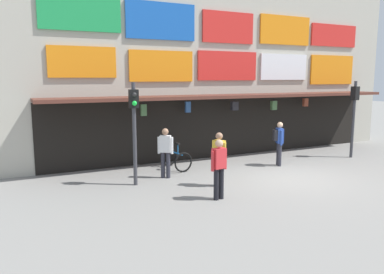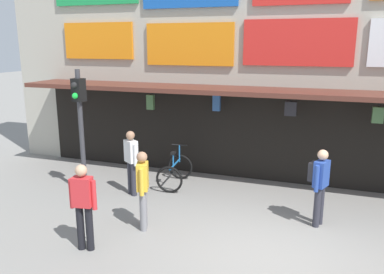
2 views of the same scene
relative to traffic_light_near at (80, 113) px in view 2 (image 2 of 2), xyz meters
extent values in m
plane|color=gray|center=(4.89, -1.36, -2.14)|extent=(80.00, 80.00, 0.00)
cube|color=#B2AD9E|center=(4.89, 3.24, 1.86)|extent=(18.00, 1.20, 8.00)
cube|color=#592D23|center=(4.89, 1.94, 0.46)|extent=(15.30, 1.40, 0.12)
cube|color=orange|center=(-1.01, 2.59, 1.73)|extent=(2.35, 0.08, 1.08)
cube|color=orange|center=(1.94, 2.59, 1.63)|extent=(2.59, 0.08, 1.17)
cube|color=red|center=(4.89, 2.59, 1.68)|extent=(2.79, 0.08, 1.19)
cylinder|color=black|center=(0.98, 1.99, 0.32)|extent=(0.02, 0.02, 0.16)
cube|color=#477042|center=(0.98, 1.99, 0.03)|extent=(0.21, 0.13, 0.42)
cylinder|color=black|center=(2.87, 2.22, 0.34)|extent=(0.02, 0.02, 0.12)
cube|color=#2D5693|center=(2.87, 2.22, 0.06)|extent=(0.20, 0.12, 0.43)
cylinder|color=black|center=(4.88, 1.99, 0.32)|extent=(0.02, 0.02, 0.16)
cube|color=#232328|center=(4.88, 1.99, 0.06)|extent=(0.29, 0.17, 0.36)
cylinder|color=black|center=(6.90, 2.01, 0.30)|extent=(0.02, 0.02, 0.20)
cube|color=#477042|center=(6.90, 2.01, 0.01)|extent=(0.25, 0.15, 0.38)
cube|color=black|center=(4.89, 2.62, -0.89)|extent=(15.30, 0.04, 2.50)
cylinder|color=#38383D|center=(0.00, 0.01, -0.54)|extent=(0.12, 0.12, 3.20)
cube|color=black|center=(0.00, 0.01, 0.56)|extent=(0.31, 0.27, 0.56)
sphere|color=black|center=(-0.02, -0.12, 0.69)|extent=(0.15, 0.15, 0.15)
sphere|color=#19DB3D|center=(-0.02, -0.12, 0.43)|extent=(0.15, 0.15, 0.15)
torus|color=black|center=(1.91, 1.90, -1.78)|extent=(0.72, 0.13, 0.72)
torus|color=black|center=(2.02, 0.81, -1.78)|extent=(0.72, 0.13, 0.72)
cylinder|color=#1E66A8|center=(1.96, 1.36, -1.53)|extent=(0.15, 0.99, 0.05)
cylinder|color=#1E66A8|center=(1.98, 1.19, -1.36)|extent=(0.04, 0.04, 0.35)
cube|color=black|center=(1.98, 1.19, -1.17)|extent=(0.12, 0.21, 0.06)
cylinder|color=#1E66A8|center=(1.92, 1.82, -1.36)|extent=(0.04, 0.04, 0.50)
cylinder|color=black|center=(1.92, 1.82, -1.11)|extent=(0.44, 0.08, 0.04)
cylinder|color=black|center=(1.54, -2.38, -1.70)|extent=(0.14, 0.14, 0.88)
cylinder|color=black|center=(1.72, -2.35, -1.70)|extent=(0.14, 0.14, 0.88)
cube|color=red|center=(1.63, -2.37, -0.98)|extent=(0.39, 0.27, 0.56)
sphere|color=tan|center=(1.63, -2.37, -0.57)|extent=(0.22, 0.22, 0.22)
cylinder|color=red|center=(1.42, -2.40, -1.03)|extent=(0.09, 0.09, 0.56)
cylinder|color=red|center=(1.85, -2.33, -1.03)|extent=(0.09, 0.09, 0.56)
cylinder|color=#2D2D38|center=(5.77, 0.22, -1.70)|extent=(0.14, 0.14, 0.88)
cylinder|color=#2D2D38|center=(5.71, 0.05, -1.70)|extent=(0.14, 0.14, 0.88)
cube|color=#28479E|center=(5.74, 0.14, -0.98)|extent=(0.34, 0.42, 0.56)
sphere|color=tan|center=(5.74, 0.14, -0.57)|extent=(0.22, 0.22, 0.22)
cylinder|color=#28479E|center=(5.82, 0.34, -1.03)|extent=(0.09, 0.09, 0.56)
cylinder|color=#28479E|center=(5.66, -0.07, -1.03)|extent=(0.09, 0.09, 0.56)
cube|color=#232328|center=(5.59, 0.19, -0.96)|extent=(0.25, 0.32, 0.40)
cylinder|color=#2D2D38|center=(1.24, 0.33, -1.70)|extent=(0.14, 0.14, 0.88)
cylinder|color=#2D2D38|center=(1.09, 0.43, -1.70)|extent=(0.14, 0.14, 0.88)
cube|color=white|center=(1.17, 0.38, -0.98)|extent=(0.42, 0.38, 0.56)
sphere|color=#A87A5B|center=(1.17, 0.38, -0.57)|extent=(0.22, 0.22, 0.22)
cylinder|color=white|center=(1.35, 0.26, -1.03)|extent=(0.09, 0.09, 0.56)
cylinder|color=white|center=(0.99, 0.50, -1.03)|extent=(0.09, 0.09, 0.56)
cylinder|color=gray|center=(2.26, -1.15, -1.70)|extent=(0.14, 0.14, 0.88)
cylinder|color=gray|center=(2.32, -1.32, -1.70)|extent=(0.14, 0.14, 0.88)
cube|color=gold|center=(2.29, -1.23, -0.98)|extent=(0.33, 0.41, 0.56)
sphere|color=#A87A5B|center=(2.29, -1.23, -0.57)|extent=(0.22, 0.22, 0.22)
cylinder|color=gold|center=(2.21, -1.03, -1.03)|extent=(0.09, 0.09, 0.56)
cylinder|color=gold|center=(2.37, -1.44, -1.03)|extent=(0.09, 0.09, 0.56)
camera|label=1|loc=(-3.42, -11.03, 1.18)|focal=35.12mm
camera|label=2|loc=(5.73, -8.01, 1.67)|focal=36.40mm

